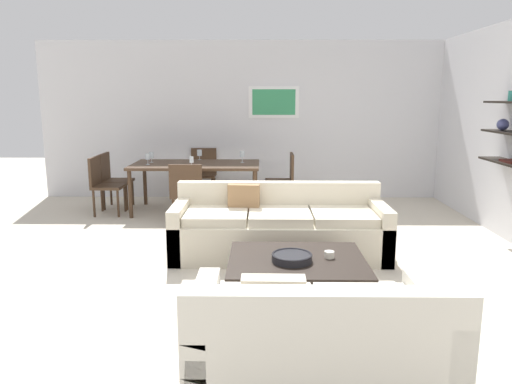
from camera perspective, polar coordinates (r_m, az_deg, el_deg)
ground_plane at (r=5.22m, az=1.28°, el=-8.54°), size 18.00×18.00×0.00m
back_wall_unit at (r=8.45m, az=3.14°, el=8.45°), size 8.40×0.09×2.70m
sofa_beige at (r=5.45m, az=2.72°, el=-4.45°), size 2.37×0.90×0.78m
loveseat_white at (r=3.08m, az=7.25°, el=-17.44°), size 1.54×0.90×0.78m
coffee_table at (r=4.31m, az=4.83°, el=-10.26°), size 1.19×0.98×0.38m
decorative_bowl at (r=4.16m, az=4.28°, el=-7.71°), size 0.35×0.35×0.07m
candle_jar at (r=4.28m, az=8.67°, el=-7.34°), size 0.09×0.09×0.06m
dining_table at (r=7.49m, az=-7.13°, el=2.89°), size 1.95×1.02×0.75m
dining_chair_head at (r=8.42m, az=-6.26°, el=2.58°), size 0.44×0.44×0.88m
dining_chair_left_near at (r=7.61m, az=-17.69°, el=1.18°), size 0.44×0.44×0.88m
dining_chair_right_far at (r=7.68m, az=3.40°, el=1.79°), size 0.44×0.44×0.88m
dining_chair_left_far at (r=8.04m, az=-16.67°, el=1.76°), size 0.44×0.44×0.88m
dining_chair_foot at (r=6.63m, az=-8.15°, el=0.17°), size 0.44×0.44×0.88m
wine_glass_head at (r=7.91m, az=-6.72°, el=4.61°), size 0.08×0.08×0.16m
wine_glass_left_near at (r=7.47m, az=-12.72°, el=4.07°), size 0.07×0.07×0.17m
wine_glass_left_far at (r=7.72m, az=-12.29°, el=4.25°), size 0.07×0.07×0.16m
wine_glass_foot at (r=7.02m, az=-7.66°, el=3.75°), size 0.06×0.06×0.16m
wine_glass_right_far at (r=7.53m, az=-1.64°, el=4.48°), size 0.07×0.07×0.18m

